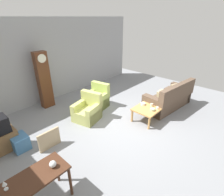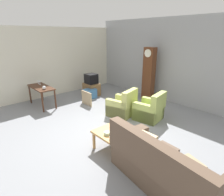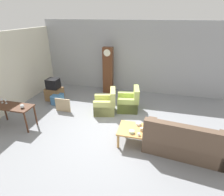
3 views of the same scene
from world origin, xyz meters
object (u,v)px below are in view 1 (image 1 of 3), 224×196
Objects in this scene: bowl_white_stacked at (143,104)px; cup_blue_rimmed at (161,106)px; armchair_olive_far at (97,100)px; cup_cream_tall at (152,105)px; bowl_shallow_green at (152,109)px; console_table_dark at (30,185)px; framed_picture_leaning at (49,140)px; coffee_table_wood at (148,109)px; couch_floral at (169,99)px; cup_white_porcelain at (157,108)px; wine_glass_mid at (4,184)px; glass_dome_cloche at (53,164)px; storage_box_blue at (20,142)px; tv_stand_cabinet at (2,141)px; armchair_olive_near at (88,111)px; grandfather_clock at (44,80)px.

cup_blue_rimmed is at bearing -66.00° from bowl_white_stacked.
cup_cream_tall is (0.68, -1.98, 0.21)m from armchair_olive_far.
bowl_shallow_green is at bearing -106.50° from bowl_white_stacked.
framed_picture_leaning is at bearing 51.95° from console_table_dark.
coffee_table_wood is at bearing 1.58° from console_table_dark.
couch_floral is at bearing -0.27° from console_table_dark.
cup_blue_rimmed is 0.83× the size of cup_cream_tall.
cup_white_porcelain reaches higher than framed_picture_leaning.
bowl_white_stacked is 4.33m from wine_glass_mid.
coffee_table_wood is at bearing -75.20° from armchair_olive_far.
bowl_shallow_green is at bearing -78.46° from armchair_olive_far.
glass_dome_cloche is at bearing -6.22° from console_table_dark.
storage_box_blue is at bearing 156.79° from bowl_white_stacked.
storage_box_blue is 3.01× the size of bowl_white_stacked.
tv_stand_cabinet is at bearing 96.57° from glass_dome_cloche.
coffee_table_wood is 6.10× the size of bowl_shallow_green.
armchair_olive_near is 2.17m from storage_box_blue.
storage_box_blue is at bearing -176.22° from armchair_olive_far.
grandfather_clock is 4.52× the size of storage_box_blue.
cup_cream_tall is 4.44m from wine_glass_mid.
couch_floral is 4.45m from framed_picture_leaning.
grandfather_clock reaches higher than armchair_olive_far.
bowl_shallow_green is at bearing -31.29° from tv_stand_cabinet.
cup_white_porcelain is (-1.19, -0.14, 0.15)m from couch_floral.
couch_floral is at bearing -5.80° from coffee_table_wood.
cup_cream_tall is 0.60× the size of bowl_white_stacked.
couch_floral is 2.28× the size of coffee_table_wood.
bowl_white_stacked reaches higher than coffee_table_wood.
cup_white_porcelain is at bearing -73.90° from armchair_olive_far.
couch_floral reaches higher than glass_dome_cloche.
armchair_olive_far reaches higher than console_table_dark.
framed_picture_leaning is at bearing 155.03° from cup_blue_rimmed.
framed_picture_leaning is at bearing -45.38° from storage_box_blue.
tv_stand_cabinet is at bearing 168.03° from armchair_olive_near.
armchair_olive_far is at bearing 27.58° from wine_glass_mid.
cup_white_porcelain reaches higher than storage_box_blue.
glass_dome_cloche is at bearing -145.15° from armchair_olive_far.
glass_dome_cloche reaches higher than cup_blue_rimmed.
grandfather_clock is at bearing 116.88° from cup_white_porcelain.
storage_box_blue is 6.00× the size of cup_blue_rimmed.
wine_glass_mid is (-4.26, -0.01, 0.47)m from coffee_table_wood.
coffee_table_wood is at bearing 2.52° from glass_dome_cloche.
tv_stand_cabinet is 4.36× the size of bowl_white_stacked.
console_table_dark is 1.70m from framed_picture_leaning.
grandfather_clock is at bearing 102.67° from armchair_olive_near.
coffee_table_wood is at bearing 0.17° from wine_glass_mid.
wine_glass_mid is (-5.58, 0.12, 0.52)m from couch_floral.
cup_blue_rimmed is 0.50× the size of bowl_white_stacked.
wine_glass_mid is (-0.31, 0.10, 0.23)m from console_table_dark.
cup_white_porcelain reaches higher than coffee_table_wood.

